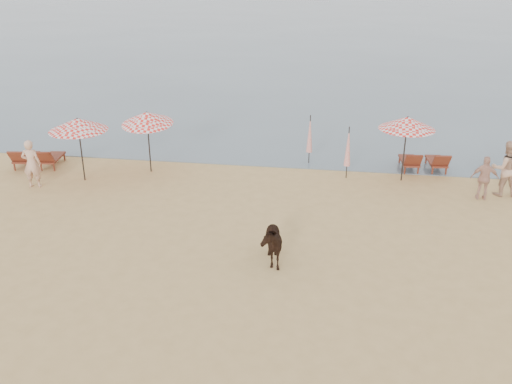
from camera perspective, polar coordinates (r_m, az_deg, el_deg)
ground at (r=13.33m, az=-3.25°, el=-12.89°), size 120.00×120.00×0.00m
sea at (r=90.87m, az=7.35°, el=18.23°), size 160.00×140.00×0.06m
lounger_cluster_left at (r=23.50m, az=-21.06°, el=3.24°), size 1.81×1.75×0.59m
lounger_cluster_right at (r=22.49m, az=16.45°, el=2.99°), size 1.76×1.70×0.58m
umbrella_open_left_a at (r=21.13m, az=-17.38°, el=6.47°), size 2.06×2.06×2.35m
umbrella_open_left_b at (r=21.40m, az=-10.85°, el=7.28°), size 1.90×1.93×2.42m
umbrella_open_right at (r=20.82m, az=14.89°, el=6.69°), size 1.98×1.98×2.41m
umbrella_closed_left at (r=22.20m, az=5.40°, el=5.79°), size 0.24×0.24×1.96m
umbrella_closed_right at (r=20.94m, az=9.19°, el=4.50°), size 0.24×0.24×1.96m
cow at (r=15.29m, az=1.33°, el=-4.96°), size 1.04×1.59×1.24m
beachgoer_left at (r=21.46m, az=-21.53°, el=2.65°), size 0.70×0.53×1.74m
beachgoer_right_a at (r=21.04m, az=23.68°, el=2.19°), size 1.00×0.81×1.94m
beachgoer_right_b at (r=20.49m, az=21.90°, el=1.30°), size 0.92×0.44×1.52m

